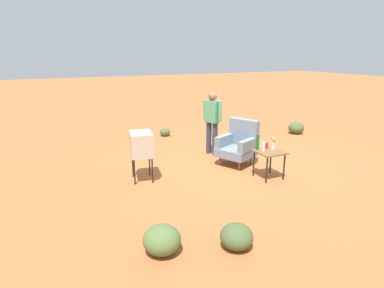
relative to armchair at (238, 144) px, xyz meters
The scene contains 13 objects.
ground_plane 0.51m from the armchair, 95.93° to the left, with size 60.00×60.00×0.00m, color #AD6033.
armchair is the anchor object (origin of this frame).
side_table 1.05m from the armchair, ahead, with size 0.56×0.56×0.59m.
tv_on_stand 2.40m from the armchair, 89.26° to the right, with size 0.67×0.54×1.03m.
person_standing 1.08m from the armchair, 168.21° to the right, with size 0.53×0.35×1.64m.
soda_can_red 0.87m from the armchair, 11.52° to the left, with size 0.07×0.07×0.12m, color red.
bottle_short_clear 1.00m from the armchair, ahead, with size 0.06×0.06×0.20m, color silver.
bottle_wine_green 0.86m from the armchair, ahead, with size 0.07×0.07×0.32m, color #1E5623.
flower_vase 1.02m from the armchair, 14.23° to the left, with size 0.14×0.10×0.27m.
shrub_near 3.56m from the armchair, 32.98° to the right, with size 0.46×0.46×0.35m, color #475B33.
shrub_mid 3.35m from the armchair, 168.51° to the right, with size 0.33×0.33×0.25m, color #475B33.
shrub_far 3.81m from the armchair, 117.26° to the left, with size 0.50×0.50×0.39m, color #475B33.
shrub_lone 3.94m from the armchair, 47.51° to the right, with size 0.51×0.51×0.40m, color #516B38.
Camera 1 is at (6.28, -4.23, 2.61)m, focal length 30.38 mm.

